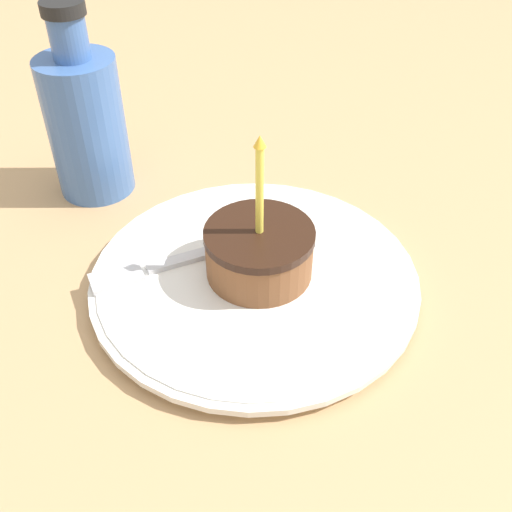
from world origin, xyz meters
The scene contains 5 objects.
ground_plane centered at (0.00, 0.00, -0.02)m, with size 2.40×2.40×0.04m.
plate centered at (0.00, 0.02, 0.01)m, with size 0.29×0.29×0.02m.
cake_slice centered at (0.00, 0.03, 0.04)m, with size 0.09×0.09×0.13m.
fork centered at (-0.04, -0.04, 0.02)m, with size 0.03×0.17×0.00m.
bottle centered at (-0.21, -0.08, 0.08)m, with size 0.08×0.08×0.20m.
Camera 1 is at (0.36, -0.11, 0.37)m, focal length 42.00 mm.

